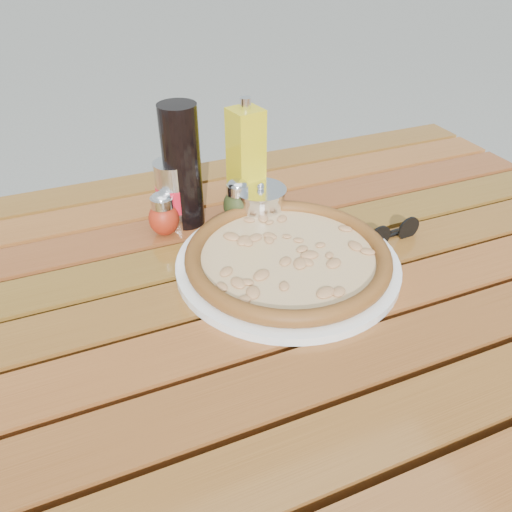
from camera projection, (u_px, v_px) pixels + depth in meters
name	position (u px, v px, depth m)	size (l,w,h in m)	color
table	(261.00, 314.00, 0.83)	(1.40, 0.90, 0.75)	#3A230D
plate	(287.00, 263.00, 0.81)	(0.36, 0.36, 0.01)	white
pizza	(288.00, 255.00, 0.80)	(0.43, 0.43, 0.03)	beige
pepper_shaker	(163.00, 214.00, 0.87)	(0.07, 0.07, 0.08)	#A82913
oregano_shaker	(238.00, 201.00, 0.91)	(0.07, 0.07, 0.08)	#303A17
dark_bottle	(182.00, 167.00, 0.86)	(0.07, 0.07, 0.22)	black
soda_can	(175.00, 194.00, 0.89)	(0.08, 0.08, 0.12)	silver
olive_oil_cruet	(246.00, 158.00, 0.93)	(0.06, 0.06, 0.21)	gold
parmesan_tin	(260.00, 203.00, 0.92)	(0.12, 0.12, 0.07)	silver
sunglasses	(393.00, 233.00, 0.86)	(0.11, 0.03, 0.04)	black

